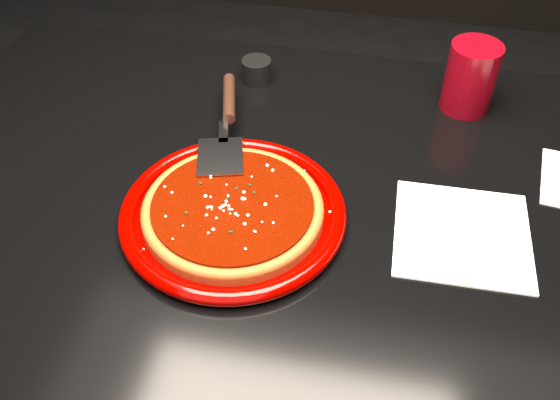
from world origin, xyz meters
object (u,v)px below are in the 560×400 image
object	(u,v)px
table	(283,337)
pizza_server	(226,124)
ramekin	(257,70)
plate	(233,213)
cup	(470,77)

from	to	relation	value
table	pizza_server	world-z (taller)	pizza_server
table	ramekin	world-z (taller)	ramekin
plate	cup	xyz separation A→B (m)	(0.32, 0.34, 0.05)
plate	pizza_server	size ratio (longest dim) A/B	1.11
table	ramekin	size ratio (longest dim) A/B	22.98
plate	pizza_server	world-z (taller)	pizza_server
table	ramekin	bearing A→B (deg)	110.65
table	pizza_server	xyz separation A→B (m)	(-0.11, 0.09, 0.41)
plate	ramekin	size ratio (longest dim) A/B	6.00
ramekin	table	bearing A→B (deg)	-69.35
pizza_server	cup	bearing A→B (deg)	10.90
plate	cup	distance (m)	0.46
cup	pizza_server	bearing A→B (deg)	-154.38
pizza_server	ramekin	bearing A→B (deg)	73.72
pizza_server	cup	world-z (taller)	cup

